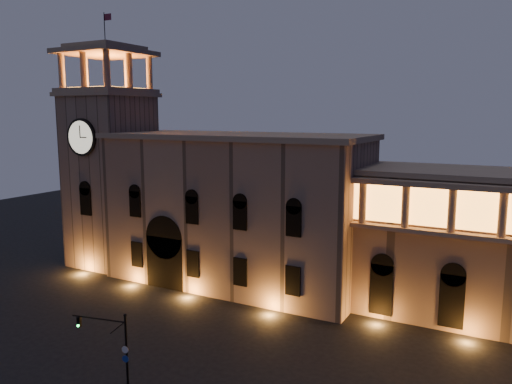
% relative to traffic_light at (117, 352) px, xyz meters
% --- Properties ---
extents(ground, '(160.00, 160.00, 0.00)m').
position_rel_traffic_light_xyz_m(ground, '(-2.98, 3.12, -3.25)').
color(ground, black).
rests_on(ground, ground).
extents(government_building, '(30.80, 12.80, 17.60)m').
position_rel_traffic_light_xyz_m(government_building, '(-5.06, 25.05, 5.52)').
color(government_building, '#8A6C5A').
rests_on(government_building, ground).
extents(clock_tower, '(9.80, 9.80, 32.40)m').
position_rel_traffic_light_xyz_m(clock_tower, '(-23.48, 24.10, 9.25)').
color(clock_tower, '#8A6C5A').
rests_on(clock_tower, ground).
extents(traffic_light, '(4.44, 1.16, 6.18)m').
position_rel_traffic_light_xyz_m(traffic_light, '(0.00, 0.00, 0.00)').
color(traffic_light, black).
rests_on(traffic_light, ground).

